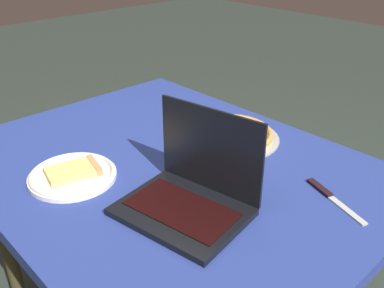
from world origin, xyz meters
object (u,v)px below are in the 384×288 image
(table_knife, at_px, (330,196))
(pizza_plate, at_px, (73,174))
(laptop, at_px, (191,190))
(dining_table, at_px, (168,179))
(pizza_tray, at_px, (230,134))

(table_knife, bearing_deg, pizza_plate, -140.89)
(laptop, height_order, table_knife, laptop)
(dining_table, relative_size, laptop, 3.68)
(pizza_plate, xyz_separation_m, table_knife, (0.57, 0.46, -0.01))
(pizza_tray, bearing_deg, pizza_plate, -104.77)
(laptop, distance_m, pizza_tray, 0.43)
(laptop, xyz_separation_m, pizza_plate, (-0.34, -0.16, -0.04))
(dining_table, height_order, pizza_tray, pizza_tray)
(dining_table, bearing_deg, laptop, -25.18)
(pizza_plate, bearing_deg, dining_table, 63.95)
(laptop, bearing_deg, dining_table, 154.82)
(laptop, relative_size, pizza_tray, 1.03)
(table_knife, bearing_deg, dining_table, -155.14)
(dining_table, distance_m, pizza_tray, 0.28)
(laptop, xyz_separation_m, table_knife, (0.23, 0.31, -0.05))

